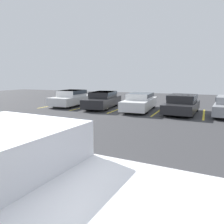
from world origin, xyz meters
TOP-DOWN VIEW (x-y plane):
  - stall_stripe_a at (-9.05, 12.83)m, footprint 0.12×4.29m
  - stall_stripe_b at (-6.10, 12.83)m, footprint 0.12×4.29m
  - stall_stripe_c at (-3.15, 12.83)m, footprint 0.12×4.29m
  - stall_stripe_d at (-0.20, 12.83)m, footprint 0.12×4.29m
  - stall_stripe_e at (2.75, 12.83)m, footprint 0.12×4.29m
  - pickup_truck at (0.43, -0.19)m, footprint 5.88×2.39m
  - parked_sedan_a at (-7.52, 13.09)m, footprint 1.94×4.27m
  - parked_sedan_b at (-4.53, 12.95)m, footprint 2.18×4.77m
  - parked_sedan_c at (-1.55, 12.91)m, footprint 1.96×4.84m
  - parked_sedan_d at (1.38, 12.68)m, footprint 2.10×4.35m

SIDE VIEW (x-z plane):
  - stall_stripe_a at x=-9.05m, z-range 0.00..0.01m
  - stall_stripe_b at x=-6.10m, z-range 0.00..0.01m
  - stall_stripe_c at x=-3.15m, z-range 0.00..0.01m
  - stall_stripe_d at x=-0.20m, z-range 0.00..0.01m
  - stall_stripe_e at x=2.75m, z-range 0.00..0.01m
  - parked_sedan_c at x=-1.55m, z-range 0.04..1.27m
  - parked_sedan_d at x=1.38m, z-range 0.04..1.28m
  - parked_sedan_b at x=-4.53m, z-range 0.04..1.30m
  - parked_sedan_a at x=-7.52m, z-range 0.04..1.33m
  - pickup_truck at x=0.43m, z-range 0.01..1.73m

